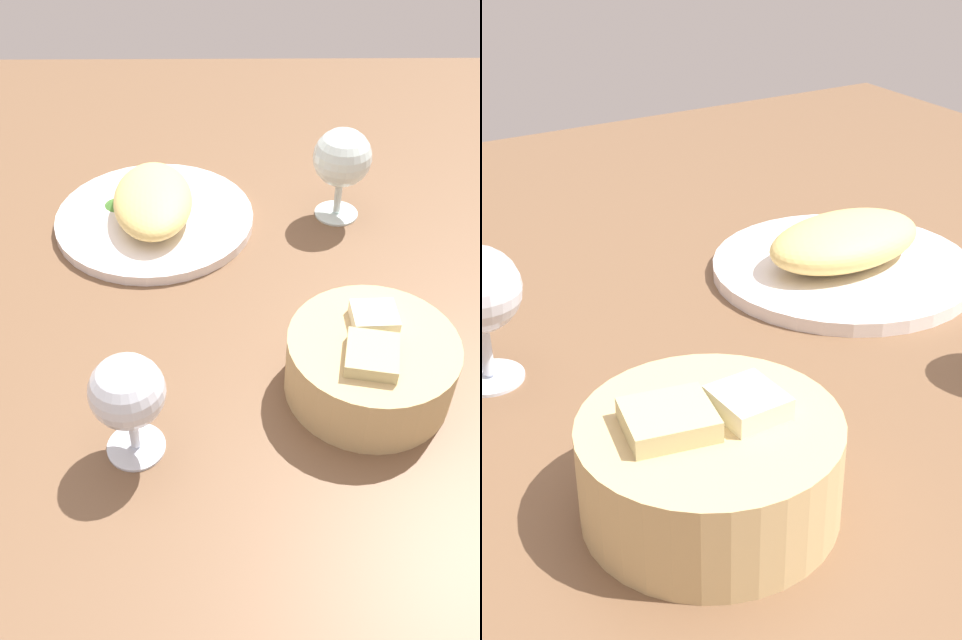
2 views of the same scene
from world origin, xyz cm
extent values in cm
cube|color=brown|center=(0.00, 0.00, -1.00)|extent=(140.00, 140.00, 2.00)
cylinder|color=white|center=(-13.95, -4.99, 0.70)|extent=(27.07, 27.07, 1.40)
ellipsoid|color=#E4C470|center=(-13.95, -4.99, 3.82)|extent=(18.86, 12.24, 4.84)
cone|color=#437B2E|center=(-16.44, -10.29, 1.92)|extent=(3.69, 3.69, 1.05)
cylinder|color=tan|center=(16.46, 19.87, 3.50)|extent=(17.42, 17.42, 7.00)
cube|color=tan|center=(19.05, 19.17, 5.67)|extent=(6.45, 6.01, 5.59)
cube|color=beige|center=(13.79, 20.15, 6.25)|extent=(4.30, 4.73, 4.58)
cylinder|color=silver|center=(24.05, -3.78, 0.30)|extent=(5.78, 5.78, 0.60)
cylinder|color=silver|center=(24.05, -3.78, 2.71)|extent=(1.00, 1.00, 4.21)
sphere|color=silver|center=(24.05, -3.78, 8.38)|extent=(7.13, 7.13, 7.13)
cylinder|color=silver|center=(-15.95, 20.31, 0.30)|extent=(6.05, 6.05, 0.60)
cylinder|color=silver|center=(-15.95, 20.31, 2.82)|extent=(1.00, 1.00, 4.43)
sphere|color=silver|center=(-15.95, 20.31, 8.95)|extent=(7.84, 7.84, 7.84)
camera|label=1|loc=(65.01, 6.02, 55.47)|focal=38.73mm
camera|label=2|loc=(39.71, 60.17, 39.39)|focal=49.71mm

